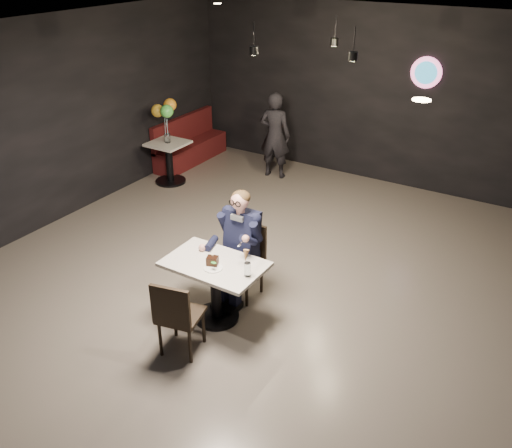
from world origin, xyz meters
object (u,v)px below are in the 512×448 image
Objects in this scene: chair_near at (181,313)px; balloon_vase at (167,138)px; chair_far at (242,263)px; side_table at (169,162)px; booth_bench at (190,140)px; seated_man at (242,244)px; main_table at (216,291)px; sundae_glass at (247,269)px; passerby at (275,135)px.

balloon_vase is at bearing 118.38° from chair_near.
chair_far reaches higher than side_table.
chair_near is 0.52× the size of booth_bench.
seated_man is at bearing 77.14° from chair_near.
chair_far is (0.00, 0.55, 0.09)m from main_table.
chair_far is at bearing 90.00° from main_table.
balloon_vase is at bearing 0.00° from side_table.
seated_man is 1.84× the size of side_table.
side_table is at bearing 0.00° from balloon_vase.
balloon_vase is (-3.45, 2.83, -0.00)m from sundae_glass.
chair_far is at bearing -36.89° from side_table.
sundae_glass is 0.09× the size of booth_bench.
sundae_glass is (0.45, -0.03, 0.45)m from main_table.
main_table is 0.71× the size of passerby.
passerby reaches higher than sundae_glass.
main_table is 0.76× the size of seated_man.
passerby is at bearing 40.60° from side_table.
main_table is at bearing -49.04° from booth_bench.
chair_far is 0.64× the size of seated_man.
passerby is at bearing 40.60° from balloon_vase.
passerby is (-1.56, 3.49, 0.06)m from seated_man.
sundae_glass is 1.03× the size of balloon_vase.
chair_near is 1.18× the size of side_table.
chair_near reaches higher than balloon_vase.
seated_man is 3.75m from balloon_vase.
sundae_glass is (0.45, -0.58, 0.11)m from seated_man.
seated_man is 3.82m from passerby.
chair_far is 1.18× the size of side_table.
main_table is 0.65m from seated_man.
side_table is at bearing 143.11° from chair_far.
side_table is at bearing -73.30° from booth_bench.
booth_bench is (-3.30, 3.80, 0.07)m from main_table.
seated_man is at bearing 127.63° from sundae_glass.
sundae_glass is 4.48m from side_table.
booth_bench is (-3.30, 3.25, -0.28)m from seated_man.
seated_man is 9.04× the size of sundae_glass.
balloon_vase is at bearing 136.96° from main_table.
booth_bench is (-3.30, 3.25, -0.02)m from chair_far.
chair_far is at bearing 105.04° from passerby.
booth_bench is 1.11m from balloon_vase.
balloon_vase is at bearing 143.11° from chair_far.
balloon_vase is at bearing 31.60° from passerby.
seated_man is 0.81× the size of booth_bench.
booth_bench is at bearing 135.42° from seated_man.
chair_far is at bearing 127.63° from sundae_glass.
main_table is at bearing -90.00° from seated_man.
chair_far is 4.63m from booth_bench.
passerby reaches higher than booth_bench.
booth_bench is at bearing -1.24° from passerby.
booth_bench is 1.79m from passerby.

